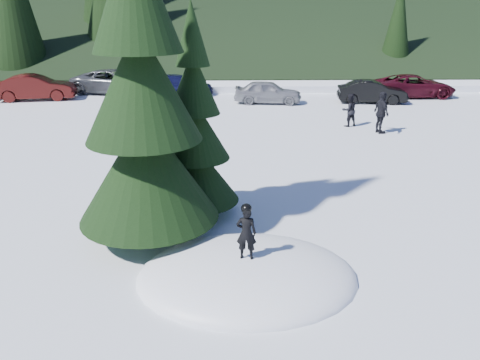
{
  "coord_description": "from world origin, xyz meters",
  "views": [
    {
      "loc": [
        -0.34,
        -8.23,
        5.13
      ],
      "look_at": [
        -0.08,
        2.76,
        1.1
      ],
      "focal_mm": 35.0,
      "sensor_mm": 36.0,
      "label": 1
    }
  ],
  "objects_px": {
    "car_4": "(268,92)",
    "adult_0": "(349,110)",
    "spruce_short": "(195,137)",
    "car_2": "(115,82)",
    "spruce_tall": "(142,99)",
    "car_3": "(179,85)",
    "car_5": "(372,92)",
    "car_1": "(36,87)",
    "car_6": "(414,86)",
    "child_skier": "(246,233)",
    "adult_1": "(381,113)"
  },
  "relations": [
    {
      "from": "car_4",
      "to": "adult_0",
      "type": "bearing_deg",
      "value": -143.62
    },
    {
      "from": "spruce_short",
      "to": "car_2",
      "type": "height_order",
      "value": "spruce_short"
    },
    {
      "from": "spruce_tall",
      "to": "car_3",
      "type": "distance_m",
      "value": 19.93
    },
    {
      "from": "car_4",
      "to": "car_5",
      "type": "xyz_separation_m",
      "value": [
        6.01,
        -0.03,
        -0.01
      ]
    },
    {
      "from": "car_1",
      "to": "car_6",
      "type": "relative_size",
      "value": 0.92
    },
    {
      "from": "spruce_short",
      "to": "car_4",
      "type": "xyz_separation_m",
      "value": [
        3.1,
        15.43,
        -1.45
      ]
    },
    {
      "from": "car_5",
      "to": "car_3",
      "type": "bearing_deg",
      "value": 82.63
    },
    {
      "from": "spruce_tall",
      "to": "car_4",
      "type": "height_order",
      "value": "spruce_tall"
    },
    {
      "from": "car_4",
      "to": "car_6",
      "type": "bearing_deg",
      "value": -72.4
    },
    {
      "from": "spruce_short",
      "to": "spruce_tall",
      "type": "bearing_deg",
      "value": -125.54
    },
    {
      "from": "car_3",
      "to": "child_skier",
      "type": "bearing_deg",
      "value": -168.46
    },
    {
      "from": "car_3",
      "to": "car_6",
      "type": "relative_size",
      "value": 0.88
    },
    {
      "from": "car_4",
      "to": "car_6",
      "type": "relative_size",
      "value": 0.78
    },
    {
      "from": "car_5",
      "to": "car_6",
      "type": "xyz_separation_m",
      "value": [
        3.12,
        1.84,
        0.04
      ]
    },
    {
      "from": "spruce_short",
      "to": "adult_1",
      "type": "bearing_deg",
      "value": 48.4
    },
    {
      "from": "adult_0",
      "to": "car_5",
      "type": "distance_m",
      "value": 6.3
    },
    {
      "from": "car_3",
      "to": "car_2",
      "type": "bearing_deg",
      "value": 83.23
    },
    {
      "from": "spruce_tall",
      "to": "car_1",
      "type": "relative_size",
      "value": 1.9
    },
    {
      "from": "adult_1",
      "to": "car_3",
      "type": "xyz_separation_m",
      "value": [
        -9.74,
        9.91,
        -0.28
      ]
    },
    {
      "from": "child_skier",
      "to": "car_5",
      "type": "bearing_deg",
      "value": -105.71
    },
    {
      "from": "adult_1",
      "to": "car_4",
      "type": "bearing_deg",
      "value": 19.07
    },
    {
      "from": "car_5",
      "to": "child_skier",
      "type": "bearing_deg",
      "value": 163.9
    },
    {
      "from": "child_skier",
      "to": "car_5",
      "type": "xyz_separation_m",
      "value": [
        7.93,
        18.65,
        -0.39
      ]
    },
    {
      "from": "child_skier",
      "to": "car_6",
      "type": "distance_m",
      "value": 23.29
    },
    {
      "from": "child_skier",
      "to": "car_1",
      "type": "bearing_deg",
      "value": -52.17
    },
    {
      "from": "spruce_short",
      "to": "car_2",
      "type": "relative_size",
      "value": 0.98
    },
    {
      "from": "spruce_tall",
      "to": "car_5",
      "type": "distance_m",
      "value": 19.79
    },
    {
      "from": "child_skier",
      "to": "adult_0",
      "type": "bearing_deg",
      "value": -104.57
    },
    {
      "from": "spruce_tall",
      "to": "car_6",
      "type": "relative_size",
      "value": 1.75
    },
    {
      "from": "car_1",
      "to": "car_6",
      "type": "bearing_deg",
      "value": -98.19
    },
    {
      "from": "spruce_tall",
      "to": "car_1",
      "type": "bearing_deg",
      "value": 117.9
    },
    {
      "from": "spruce_tall",
      "to": "car_6",
      "type": "bearing_deg",
      "value": 54.63
    },
    {
      "from": "spruce_short",
      "to": "car_4",
      "type": "bearing_deg",
      "value": 78.66
    },
    {
      "from": "adult_1",
      "to": "spruce_short",
      "type": "bearing_deg",
      "value": 125.7
    },
    {
      "from": "spruce_tall",
      "to": "child_skier",
      "type": "bearing_deg",
      "value": -40.36
    },
    {
      "from": "spruce_tall",
      "to": "car_4",
      "type": "bearing_deg",
      "value": 76.32
    },
    {
      "from": "spruce_short",
      "to": "child_skier",
      "type": "distance_m",
      "value": 3.62
    },
    {
      "from": "car_3",
      "to": "spruce_short",
      "type": "bearing_deg",
      "value": -170.46
    },
    {
      "from": "adult_0",
      "to": "car_2",
      "type": "height_order",
      "value": "car_2"
    },
    {
      "from": "adult_1",
      "to": "car_1",
      "type": "relative_size",
      "value": 0.4
    },
    {
      "from": "car_6",
      "to": "car_4",
      "type": "bearing_deg",
      "value": 99.86
    },
    {
      "from": "adult_0",
      "to": "car_5",
      "type": "relative_size",
      "value": 0.39
    },
    {
      "from": "spruce_tall",
      "to": "child_skier",
      "type": "xyz_separation_m",
      "value": [
        2.18,
        -1.85,
        -2.29
      ]
    },
    {
      "from": "car_1",
      "to": "car_5",
      "type": "distance_m",
      "value": 19.79
    },
    {
      "from": "car_2",
      "to": "car_4",
      "type": "bearing_deg",
      "value": -97.16
    },
    {
      "from": "car_3",
      "to": "car_5",
      "type": "bearing_deg",
      "value": -101.89
    },
    {
      "from": "spruce_tall",
      "to": "car_2",
      "type": "relative_size",
      "value": 1.58
    },
    {
      "from": "car_2",
      "to": "spruce_short",
      "type": "bearing_deg",
      "value": -148.03
    },
    {
      "from": "child_skier",
      "to": "car_4",
      "type": "xyz_separation_m",
      "value": [
        1.92,
        18.68,
        -0.37
      ]
    },
    {
      "from": "spruce_short",
      "to": "adult_1",
      "type": "relative_size",
      "value": 2.96
    }
  ]
}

